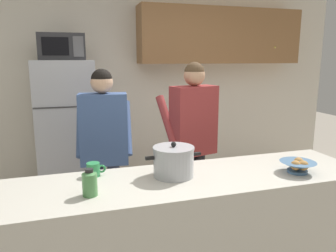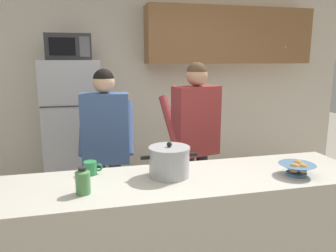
{
  "view_description": "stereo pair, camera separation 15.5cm",
  "coord_description": "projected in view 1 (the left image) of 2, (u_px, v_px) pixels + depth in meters",
  "views": [
    {
      "loc": [
        -0.78,
        -1.98,
        1.72
      ],
      "look_at": [
        0.0,
        0.55,
        1.17
      ],
      "focal_mm": 34.93,
      "sensor_mm": 36.0,
      "label": 1
    },
    {
      "loc": [
        -0.63,
        -2.02,
        1.72
      ],
      "look_at": [
        0.0,
        0.55,
        1.17
      ],
      "focal_mm": 34.93,
      "sensor_mm": 36.0,
      "label": 2
    }
  ],
  "objects": [
    {
      "name": "bottle_near_edge",
      "position": [
        90.0,
        183.0,
        1.93
      ],
      "size": [
        0.09,
        0.09,
        0.17
      ],
      "color": "#4C8C4C",
      "rests_on": "kitchen_island"
    },
    {
      "name": "person_near_pot",
      "position": [
        104.0,
        139.0,
        2.9
      ],
      "size": [
        0.54,
        0.46,
        1.63
      ],
      "color": "#33384C",
      "rests_on": "ground"
    },
    {
      "name": "kitchen_island",
      "position": [
        191.0,
        238.0,
        2.33
      ],
      "size": [
        2.55,
        0.68,
        0.92
      ],
      "primitive_type": "cube",
      "color": "beige",
      "rests_on": "ground"
    },
    {
      "name": "person_by_sink",
      "position": [
        193.0,
        129.0,
        3.1
      ],
      "size": [
        0.58,
        0.5,
        1.69
      ],
      "color": "black",
      "rests_on": "ground"
    },
    {
      "name": "microwave",
      "position": [
        62.0,
        47.0,
        3.53
      ],
      "size": [
        0.48,
        0.37,
        0.28
      ],
      "color": "#2D2D30",
      "rests_on": "refrigerator"
    },
    {
      "name": "cooking_pot",
      "position": [
        174.0,
        161.0,
        2.25
      ],
      "size": [
        0.4,
        0.29,
        0.24
      ],
      "color": "#ADAFB5",
      "rests_on": "kitchen_island"
    },
    {
      "name": "coffee_mug",
      "position": [
        94.0,
        169.0,
        2.25
      ],
      "size": [
        0.13,
        0.09,
        0.1
      ],
      "color": "#2D8C4C",
      "rests_on": "kitchen_island"
    },
    {
      "name": "refrigerator",
      "position": [
        67.0,
        135.0,
        3.75
      ],
      "size": [
        0.64,
        0.68,
        1.7
      ],
      "color": "#B7BABF",
      "rests_on": "ground"
    },
    {
      "name": "bread_bowl",
      "position": [
        298.0,
        166.0,
        2.32
      ],
      "size": [
        0.25,
        0.25,
        0.1
      ],
      "color": "#4C7299",
      "rests_on": "kitchen_island"
    },
    {
      "name": "back_wall_unit",
      "position": [
        149.0,
        79.0,
        4.31
      ],
      "size": [
        6.0,
        0.48,
        2.6
      ],
      "color": "silver",
      "rests_on": "ground"
    }
  ]
}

